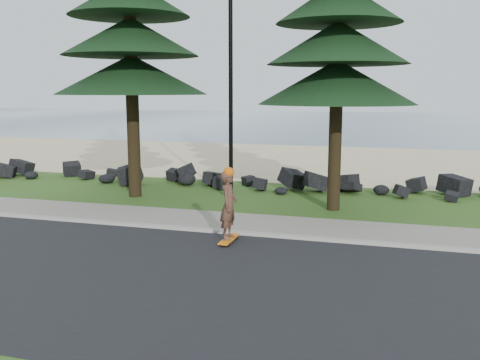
{
  "coord_description": "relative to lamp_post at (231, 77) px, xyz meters",
  "views": [
    {
      "loc": [
        5.3,
        -13.84,
        3.73
      ],
      "look_at": [
        1.25,
        0.0,
        1.29
      ],
      "focal_mm": 40.0,
      "sensor_mm": 36.0,
      "label": 1
    }
  ],
  "objects": [
    {
      "name": "beach_sand",
      "position": [
        0.0,
        11.3,
        -4.13
      ],
      "size": [
        160.0,
        15.0,
        0.01
      ],
      "primitive_type": "cube",
      "color": "#D6B38F",
      "rests_on": "ground"
    },
    {
      "name": "skateboarder",
      "position": [
        1.46,
        -4.88,
        -3.19
      ],
      "size": [
        0.41,
        1.01,
        1.88
      ],
      "rotation": [
        0.0,
        0.0,
        1.56
      ],
      "color": "orange",
      "rests_on": "ground"
    },
    {
      "name": "seawall_boulders",
      "position": [
        0.0,
        2.4,
        -4.13
      ],
      "size": [
        60.0,
        2.4,
        1.1
      ],
      "primitive_type": null,
      "color": "black",
      "rests_on": "ground"
    },
    {
      "name": "sidewalk",
      "position": [
        0.0,
        -3.0,
        -4.09
      ],
      "size": [
        160.0,
        2.0,
        0.08
      ],
      "primitive_type": "cube",
      "color": "gray",
      "rests_on": "ground"
    },
    {
      "name": "ground",
      "position": [
        0.0,
        -3.2,
        -4.13
      ],
      "size": [
        160.0,
        160.0,
        0.0
      ],
      "primitive_type": "plane",
      "color": "#37541A",
      "rests_on": "ground"
    },
    {
      "name": "ocean",
      "position": [
        0.0,
        47.8,
        -4.13
      ],
      "size": [
        160.0,
        58.0,
        0.01
      ],
      "primitive_type": "cube",
      "color": "#39556D",
      "rests_on": "ground"
    },
    {
      "name": "lamp_post",
      "position": [
        0.0,
        0.0,
        0.0
      ],
      "size": [
        0.25,
        0.14,
        8.14
      ],
      "color": "black",
      "rests_on": "ground"
    },
    {
      "name": "kerb",
      "position": [
        0.0,
        -4.1,
        -4.08
      ],
      "size": [
        160.0,
        0.2,
        0.1
      ],
      "primitive_type": "cube",
      "color": "#A29D91",
      "rests_on": "ground"
    },
    {
      "name": "road",
      "position": [
        0.0,
        -7.7,
        -4.12
      ],
      "size": [
        160.0,
        7.0,
        0.02
      ],
      "primitive_type": "cube",
      "color": "black",
      "rests_on": "ground"
    }
  ]
}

